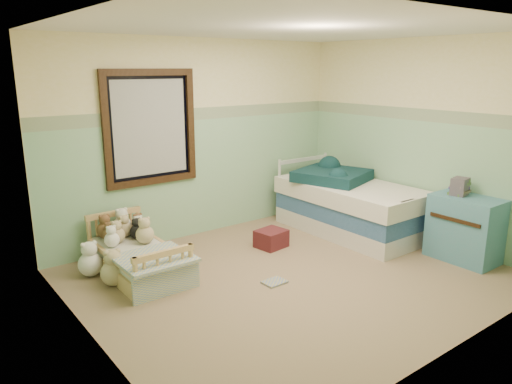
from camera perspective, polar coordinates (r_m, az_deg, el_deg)
floor at (r=5.25m, az=4.23°, el=-9.85°), size 4.20×3.60×0.02m
ceiling at (r=4.80m, az=4.81°, el=18.74°), size 4.20×3.60×0.02m
wall_back at (r=6.31m, az=-6.53°, el=6.17°), size 4.20×0.04×2.50m
wall_front at (r=3.76m, az=23.10°, el=-0.51°), size 4.20×0.04×2.50m
wall_left at (r=3.83m, az=-19.61°, el=0.06°), size 0.04×3.60×2.50m
wall_right at (r=6.45m, az=18.61°, el=5.69°), size 0.04×3.60×2.50m
wainscot_mint at (r=6.38m, az=-6.34°, el=1.71°), size 4.20×0.01×1.50m
border_strip at (r=6.26m, az=-6.55°, el=9.10°), size 4.20×0.01×0.15m
window_frame at (r=5.92m, az=-12.24°, el=7.35°), size 1.16×0.06×1.36m
window_blinds at (r=5.93m, az=-12.29°, el=7.36°), size 0.92×0.01×1.12m
toddler_bed_frame at (r=5.41m, az=-13.62°, el=-8.42°), size 0.65×1.29×0.17m
toddler_mattress at (r=5.35m, az=-13.71°, el=-7.01°), size 0.59×1.24×0.12m
patchwork_quilt at (r=4.98m, az=-11.85°, el=-7.61°), size 0.70×0.65×0.03m
plush_bed_brown at (r=5.69m, az=-17.24°, el=-4.31°), size 0.19×0.19×0.19m
plush_bed_white at (r=5.75m, az=-15.39°, el=-3.83°), size 0.21×0.21×0.21m
plush_bed_tan at (r=5.51m, az=-15.94°, el=-4.91°), size 0.17×0.17×0.17m
plush_bed_dark at (r=5.60m, az=-13.75°, el=-4.53°), size 0.16×0.16×0.16m
plush_floor_cream at (r=5.47m, az=-18.83°, el=-8.01°), size 0.26×0.26×0.26m
plush_floor_tan at (r=5.17m, az=-16.34°, el=-9.11°), size 0.26×0.26×0.26m
twin_bed_frame at (r=6.63m, az=10.88°, el=-3.71°), size 0.96×1.92×0.22m
twin_boxspring at (r=6.57m, az=10.97°, el=-1.89°), size 0.96×1.92×0.22m
twin_mattress at (r=6.51m, az=11.06°, el=-0.03°), size 1.00×1.95×0.22m
teal_blanket at (r=6.63m, az=8.91°, el=1.92°), size 1.04×1.07×0.14m
dresser at (r=6.01m, az=23.28°, el=-3.96°), size 0.46×0.74×0.74m
book_stack at (r=5.94m, az=22.76°, el=0.60°), size 0.22×0.19×0.20m
red_pillow at (r=5.99m, az=1.79°, el=-5.47°), size 0.38×0.34×0.21m
floor_book at (r=5.06m, az=2.17°, el=-10.51°), size 0.23×0.18×0.02m
extra_plush_0 at (r=5.57m, az=-16.74°, el=-4.87°), size 0.16×0.16×0.16m
extra_plush_1 at (r=5.42m, az=-12.88°, el=-4.89°), size 0.20×0.20×0.20m
extra_plush_2 at (r=5.77m, az=-13.63°, el=-3.95°), size 0.16×0.16×0.16m
extra_plush_3 at (r=5.41m, az=-16.53°, el=-5.39°), size 0.16×0.16×0.16m
extra_plush_4 at (r=5.69m, az=-15.15°, el=-4.25°), size 0.17×0.17×0.17m
extra_plush_5 at (r=5.69m, az=-13.59°, el=-4.23°), size 0.16×0.16×0.16m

